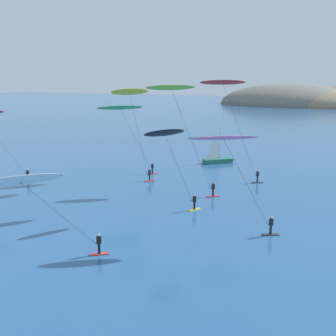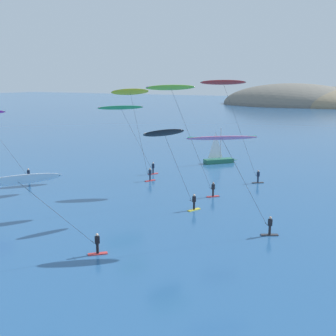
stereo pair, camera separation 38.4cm
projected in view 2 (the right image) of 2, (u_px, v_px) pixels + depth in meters
The scene contains 9 objects.
headland_island at pixel (314, 105), 214.57m from camera, with size 95.90×55.48×21.83m.
sailboat_near at pixel (220, 159), 67.68m from camera, with size 4.74×5.02×5.70m.
kitesurfer_yellow at pixel (132, 98), 52.59m from camera, with size 4.10×5.45×12.22m.
kitesurfer_pink at pixel (227, 146), 34.34m from camera, with size 7.07×5.48×8.93m.
kitesurfer_white at pixel (24, 185), 28.94m from camera, with size 5.84×8.18×7.11m.
kitesurfer_green at pixel (123, 112), 56.69m from camera, with size 6.12×6.93×9.89m.
kitesurfer_lime at pixel (175, 97), 44.07m from camera, with size 6.08×7.60×12.80m.
kitesurfer_red at pixel (226, 90), 51.78m from camera, with size 7.46×5.81×13.26m.
kitesurfer_black at pixel (167, 140), 40.24m from camera, with size 3.82×6.26×8.76m.
Camera 2 is at (25.60, -12.77, 13.37)m, focal length 45.00 mm.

